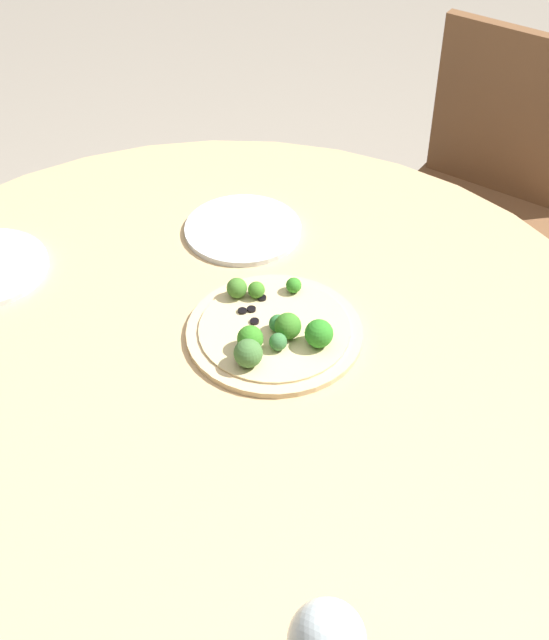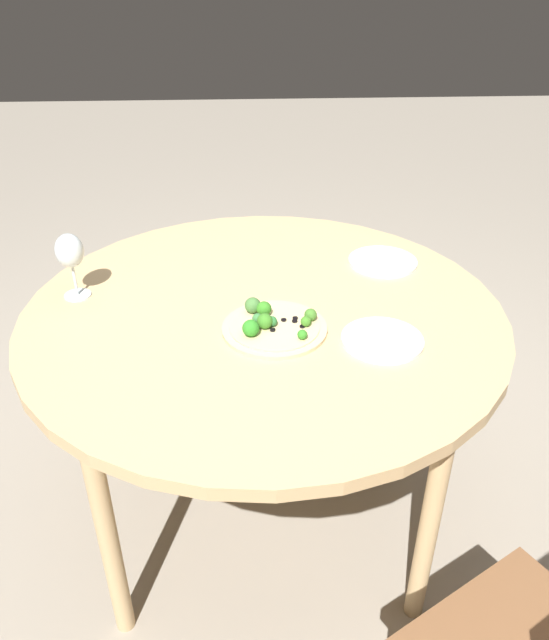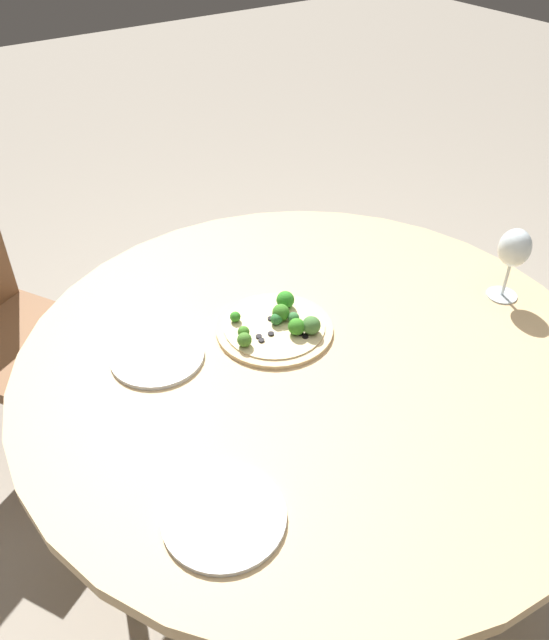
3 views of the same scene
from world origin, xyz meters
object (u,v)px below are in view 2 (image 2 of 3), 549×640
Objects in this scene: plate_near at (382,340)px; plate_far at (383,261)px; pizza at (272,325)px; wine_glass at (70,253)px.

plate_near is 0.97× the size of plate_far.
wine_glass reaches higher than pizza.
plate_near is at bearing -108.66° from wine_glass.
pizza is 0.28m from plate_near.
pizza is 1.45× the size of wine_glass.
pizza reaches higher than plate_far.
wine_glass is 0.91× the size of plate_near.
wine_glass is at bearing 71.34° from plate_near.
plate_near is (-0.27, -0.80, -0.13)m from wine_glass.
plate_far is (0.16, -0.89, -0.13)m from wine_glass.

